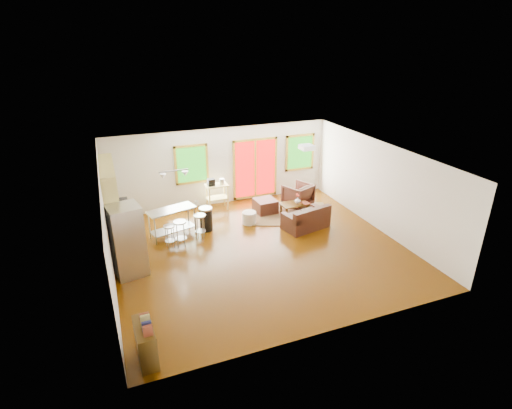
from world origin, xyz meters
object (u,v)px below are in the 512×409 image
object	(u,v)px
coffee_table	(294,205)
ottoman	(265,206)
island	(172,218)
loveseat	(306,220)
kitchen_cart	(216,188)
armchair	(298,194)
rug	(289,213)
refrigerator	(128,241)

from	to	relation	value
coffee_table	ottoman	distance (m)	0.94
ottoman	island	xyz separation A→B (m)	(-3.11, -0.60, 0.36)
loveseat	island	distance (m)	3.93
island	kitchen_cart	distance (m)	2.20
loveseat	armchair	size ratio (longest dim) A/B	1.72
loveseat	ottoman	bearing A→B (deg)	102.58
island	kitchen_cart	world-z (taller)	kitchen_cart
armchair	kitchen_cart	xyz separation A→B (m)	(-2.64, 0.68, 0.32)
ottoman	island	bearing A→B (deg)	-169.15
coffee_table	ottoman	world-z (taller)	ottoman
kitchen_cart	armchair	bearing A→B (deg)	-14.54
coffee_table	kitchen_cart	bearing A→B (deg)	151.12
loveseat	island	xyz separation A→B (m)	(-3.81, 0.93, 0.30)
island	coffee_table	bearing A→B (deg)	2.25
rug	loveseat	world-z (taller)	loveseat
rug	island	xyz separation A→B (m)	(-3.77, -0.19, 0.57)
ottoman	kitchen_cart	world-z (taller)	kitchen_cart
loveseat	rug	bearing A→B (deg)	79.88
refrigerator	island	world-z (taller)	refrigerator
armchair	ottoman	xyz separation A→B (m)	(-1.23, -0.11, -0.20)
refrigerator	kitchen_cart	distance (m)	4.22
coffee_table	armchair	bearing A→B (deg)	53.62
armchair	refrigerator	xyz separation A→B (m)	(-5.64, -2.28, 0.47)
rug	refrigerator	xyz separation A→B (m)	(-5.07, -1.76, 0.88)
rug	armchair	distance (m)	0.87
armchair	kitchen_cart	bearing A→B (deg)	-38.62
armchair	refrigerator	world-z (taller)	refrigerator
rug	island	distance (m)	3.82
rug	ottoman	world-z (taller)	ottoman
ottoman	rug	bearing A→B (deg)	-31.67
armchair	refrigerator	bearing A→B (deg)	-2.09
coffee_table	island	xyz separation A→B (m)	(-3.94, -0.15, 0.28)
loveseat	kitchen_cart	size ratio (longest dim) A/B	1.34
armchair	ottoman	distance (m)	1.25
armchair	island	xyz separation A→B (m)	(-4.34, -0.70, 0.16)
armchair	loveseat	bearing A→B (deg)	47.86
kitchen_cart	island	bearing A→B (deg)	-140.79
coffee_table	island	distance (m)	3.95
loveseat	refrigerator	xyz separation A→B (m)	(-5.11, -0.65, 0.61)
ottoman	kitchen_cart	distance (m)	1.70
ottoman	island	size ratio (longest dim) A/B	0.46
loveseat	kitchen_cart	distance (m)	3.17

